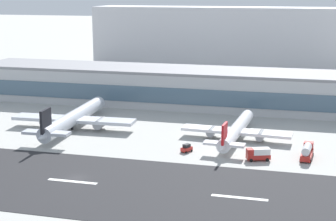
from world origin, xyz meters
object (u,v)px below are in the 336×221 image
at_px(service_box_truck_0, 258,154).
at_px(service_baggage_tug_2, 187,148).
at_px(distant_hotel_block, 218,36).
at_px(service_fuel_truck_1, 307,151).
at_px(airliner_black_tail_gate_0, 72,119).
at_px(terminal_building, 185,87).
at_px(airliner_red_tail_gate_1, 236,131).

xyz_separation_m(service_box_truck_0, service_baggage_tug_2, (-19.36, 2.50, -0.74)).
height_order(distant_hotel_block, service_box_truck_0, distant_hotel_block).
height_order(distant_hotel_block, service_fuel_truck_1, distant_hotel_block).
bearing_deg(service_fuel_truck_1, service_box_truck_0, 115.98).
bearing_deg(airliner_black_tail_gate_0, service_fuel_truck_1, -101.73).
xyz_separation_m(terminal_building, service_fuel_truck_1, (44.93, -55.66, -4.88)).
bearing_deg(airliner_black_tail_gate_0, airliner_red_tail_gate_1, -91.45).
xyz_separation_m(airliner_black_tail_gate_0, service_fuel_truck_1, (71.15, -11.89, -1.36)).
bearing_deg(airliner_red_tail_gate_1, airliner_black_tail_gate_0, 94.41).
bearing_deg(terminal_building, service_fuel_truck_1, -51.09).
xyz_separation_m(airliner_red_tail_gate_1, service_baggage_tug_2, (-11.27, -14.54, -1.75)).
xyz_separation_m(distant_hotel_block, service_box_truck_0, (39.69, -175.70, -14.60)).
height_order(terminal_building, service_baggage_tug_2, terminal_building).
xyz_separation_m(airliner_red_tail_gate_1, service_box_truck_0, (8.10, -17.04, -1.01)).
bearing_deg(service_box_truck_0, service_baggage_tug_2, -27.58).
distance_m(airliner_red_tail_gate_1, service_box_truck_0, 18.90).
distance_m(distant_hotel_block, service_box_truck_0, 180.72).
bearing_deg(airliner_black_tail_gate_0, service_baggage_tug_2, -111.47).
bearing_deg(service_box_truck_0, airliner_red_tail_gate_1, -84.81).
bearing_deg(service_fuel_truck_1, airliner_black_tail_gate_0, 86.29).
height_order(airliner_black_tail_gate_0, service_fuel_truck_1, airliner_black_tail_gate_0).
height_order(airliner_black_tail_gate_0, service_box_truck_0, airliner_black_tail_gate_0).
bearing_deg(service_fuel_truck_1, terminal_building, 44.68).
bearing_deg(airliner_red_tail_gate_1, distant_hotel_block, 14.89).
distance_m(terminal_building, service_box_truck_0, 68.68).
bearing_deg(airliner_red_tail_gate_1, service_baggage_tug_2, 145.86).
distance_m(distant_hotel_block, airliner_black_tail_gate_0, 161.05).
height_order(service_box_truck_0, service_baggage_tug_2, service_box_truck_0).
bearing_deg(airliner_black_tail_gate_0, terminal_building, -33.17).
xyz_separation_m(terminal_building, distant_hotel_block, (-6.87, 115.58, 9.49)).
distance_m(distant_hotel_block, service_fuel_truck_1, 179.48).
bearing_deg(service_box_truck_0, distant_hotel_block, -97.48).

